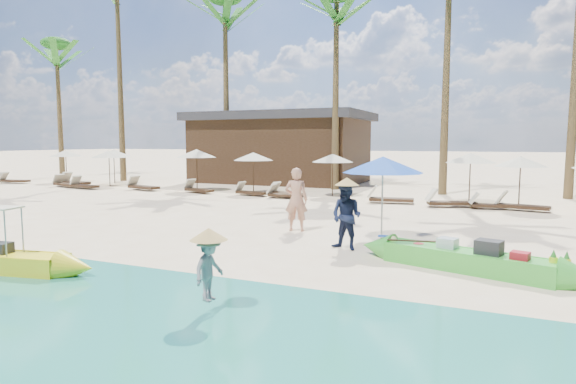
% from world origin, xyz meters
% --- Properties ---
extents(ground, '(240.00, 240.00, 0.00)m').
position_xyz_m(ground, '(0.00, 0.00, 0.00)').
color(ground, beige).
rests_on(ground, ground).
extents(wet_sand_strip, '(240.00, 4.50, 0.01)m').
position_xyz_m(wet_sand_strip, '(0.00, -5.00, 0.00)').
color(wet_sand_strip, tan).
rests_on(wet_sand_strip, ground).
extents(green_canoe, '(5.10, 1.76, 0.66)m').
position_xyz_m(green_canoe, '(4.08, -0.14, 0.22)').
color(green_canoe, green).
rests_on(green_canoe, ground).
extents(tourist, '(0.73, 0.55, 1.80)m').
position_xyz_m(tourist, '(-0.62, 2.42, 0.90)').
color(tourist, tan).
rests_on(tourist, ground).
extents(vendor_green, '(0.89, 0.77, 1.58)m').
position_xyz_m(vendor_green, '(1.37, 0.71, 0.79)').
color(vendor_green, '#131B35').
rests_on(vendor_green, ground).
extents(vendor_yellow, '(0.38, 0.64, 0.97)m').
position_xyz_m(vendor_yellow, '(0.74, -4.13, 0.67)').
color(vendor_yellow, gray).
rests_on(vendor_yellow, ground).
extents(blue_umbrella, '(2.01, 2.01, 2.16)m').
position_xyz_m(blue_umbrella, '(1.94, 1.91, 1.95)').
color(blue_umbrella, '#99999E').
rests_on(blue_umbrella, ground).
extents(resort_parasol_0, '(1.93, 1.93, 1.99)m').
position_xyz_m(resort_parasol_0, '(-20.06, 11.82, 1.80)').
color(resort_parasol_0, '#352315').
rests_on(resort_parasol_0, ground).
extents(lounger_0_left, '(1.74, 0.70, 0.58)m').
position_xyz_m(lounger_0_left, '(-22.86, 9.95, 0.19)').
color(lounger_0_left, '#352315').
rests_on(lounger_0_left, ground).
extents(lounger_0_right, '(1.87, 0.98, 0.61)m').
position_xyz_m(lounger_0_right, '(-22.39, 9.92, 0.20)').
color(lounger_0_right, '#352315').
rests_on(lounger_0_right, ground).
extents(resort_parasol_1, '(1.98, 1.98, 2.04)m').
position_xyz_m(resort_parasol_1, '(-16.59, 12.24, 1.84)').
color(resort_parasol_1, '#352315').
rests_on(resort_parasol_1, ground).
extents(lounger_1_left, '(1.91, 0.92, 0.62)m').
position_xyz_m(lounger_1_left, '(-17.55, 9.44, 0.21)').
color(lounger_1_left, '#352315').
rests_on(lounger_1_left, ground).
extents(lounger_1_right, '(2.05, 0.82, 0.68)m').
position_xyz_m(lounger_1_right, '(-17.84, 10.33, 0.23)').
color(lounger_1_right, '#352315').
rests_on(lounger_1_right, ground).
extents(resort_parasol_2, '(1.96, 1.96, 2.02)m').
position_xyz_m(resort_parasol_2, '(-15.58, 10.80, 1.82)').
color(resort_parasol_2, '#352315').
rests_on(resort_parasol_2, ground).
extents(lounger_2_left, '(1.84, 0.76, 0.61)m').
position_xyz_m(lounger_2_left, '(-15.82, 9.12, 0.20)').
color(lounger_2_left, '#352315').
rests_on(lounger_2_left, ground).
extents(resort_parasol_3, '(2.07, 2.07, 2.13)m').
position_xyz_m(resort_parasol_3, '(-9.64, 10.73, 1.92)').
color(resort_parasol_3, '#352315').
rests_on(resort_parasol_3, ground).
extents(lounger_3_left, '(2.03, 0.96, 0.66)m').
position_xyz_m(lounger_3_left, '(-12.44, 9.79, 0.22)').
color(lounger_3_left, '#352315').
rests_on(lounger_3_left, ground).
extents(lounger_3_right, '(1.81, 1.02, 0.59)m').
position_xyz_m(lounger_3_right, '(-9.01, 9.82, 0.20)').
color(lounger_3_right, '#352315').
rests_on(lounger_3_right, ground).
extents(resort_parasol_4, '(1.94, 1.94, 2.00)m').
position_xyz_m(resort_parasol_4, '(-6.37, 10.76, 1.80)').
color(resort_parasol_4, '#352315').
rests_on(resort_parasol_4, ground).
extents(lounger_4_left, '(1.72, 0.76, 0.56)m').
position_xyz_m(lounger_4_left, '(-6.08, 9.83, 0.19)').
color(lounger_4_left, '#352315').
rests_on(lounger_4_left, ground).
extents(lounger_4_right, '(1.67, 0.52, 0.57)m').
position_xyz_m(lounger_4_right, '(-4.18, 9.46, 0.19)').
color(lounger_4_right, '#352315').
rests_on(lounger_4_right, ground).
extents(resort_parasol_5, '(1.90, 1.90, 1.96)m').
position_xyz_m(resort_parasol_5, '(-2.43, 11.10, 1.77)').
color(resort_parasol_5, '#352315').
rests_on(resort_parasol_5, ground).
extents(lounger_5_left, '(1.79, 0.96, 0.58)m').
position_xyz_m(lounger_5_left, '(-4.40, 10.07, 0.19)').
color(lounger_5_left, '#352315').
rests_on(lounger_5_left, ground).
extents(resort_parasol_6, '(2.01, 2.01, 2.07)m').
position_xyz_m(resort_parasol_6, '(3.52, 10.90, 1.87)').
color(resort_parasol_6, '#352315').
rests_on(resort_parasol_6, ground).
extents(lounger_6_left, '(1.92, 0.81, 0.63)m').
position_xyz_m(lounger_6_left, '(0.47, 9.62, 0.21)').
color(lounger_6_left, '#352315').
rests_on(lounger_6_left, ground).
extents(lounger_6_right, '(1.98, 1.19, 0.64)m').
position_xyz_m(lounger_6_right, '(2.85, 9.37, 0.22)').
color(lounger_6_right, '#352315').
rests_on(lounger_6_right, ground).
extents(resort_parasol_7, '(1.92, 1.92, 1.98)m').
position_xyz_m(resort_parasol_7, '(5.32, 9.86, 1.79)').
color(resort_parasol_7, '#352315').
rests_on(resort_parasol_7, ground).
extents(lounger_7_left, '(1.70, 0.78, 0.55)m').
position_xyz_m(lounger_7_left, '(4.33, 9.38, 0.19)').
color(lounger_7_left, '#352315').
rests_on(lounger_7_left, ground).
extents(lounger_7_right, '(1.90, 0.88, 0.62)m').
position_xyz_m(lounger_7_right, '(5.34, 9.45, 0.21)').
color(lounger_7_right, '#352315').
rests_on(lounger_7_right, ground).
extents(palm_0, '(2.08, 2.08, 9.90)m').
position_xyz_m(palm_0, '(-24.62, 15.48, 8.11)').
color(palm_0, brown).
rests_on(palm_0, ground).
extents(palm_1, '(2.08, 2.08, 13.60)m').
position_xyz_m(palm_1, '(-17.59, 14.06, 10.82)').
color(palm_1, brown).
rests_on(palm_1, ground).
extents(palm_2, '(2.08, 2.08, 11.33)m').
position_xyz_m(palm_2, '(-10.45, 15.08, 9.18)').
color(palm_2, brown).
rests_on(palm_2, ground).
extents(palm_3, '(2.08, 2.08, 10.52)m').
position_xyz_m(palm_3, '(-3.36, 14.27, 8.58)').
color(palm_3, brown).
rests_on(palm_3, ground).
extents(pavilion_west, '(10.80, 6.60, 4.30)m').
position_xyz_m(pavilion_west, '(-8.00, 17.50, 2.19)').
color(pavilion_west, '#352315').
rests_on(pavilion_west, ground).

